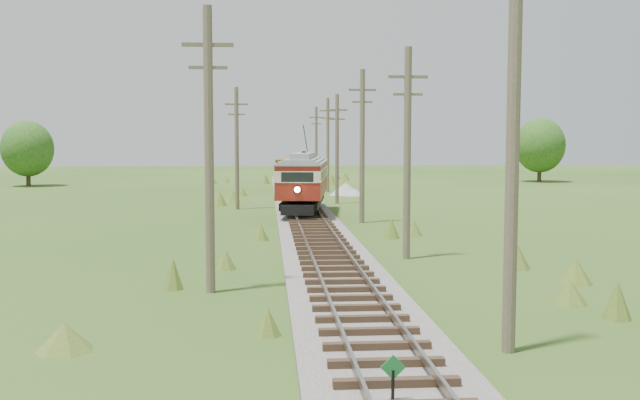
{
  "coord_description": "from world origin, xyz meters",
  "views": [
    {
      "loc": [
        -2.39,
        -10.6,
        4.81
      ],
      "look_at": [
        0.0,
        21.43,
        2.16
      ],
      "focal_mm": 40.0,
      "sensor_mm": 36.0,
      "label": 1
    }
  ],
  "objects": [
    {
      "name": "railbed_main",
      "position": [
        0.0,
        34.0,
        0.19
      ],
      "size": [
        3.6,
        96.0,
        0.57
      ],
      "color": "#605B54",
      "rests_on": "ground"
    },
    {
      "name": "switch_marker",
      "position": [
        -0.2,
        1.5,
        0.63
      ],
      "size": [
        0.45,
        0.06,
        1.08
      ],
      "color": "black",
      "rests_on": "ground"
    },
    {
      "name": "streetcar",
      "position": [
        -0.0,
        35.47,
        2.5
      ],
      "size": [
        4.02,
        11.72,
        5.3
      ],
      "rotation": [
        0.0,
        0.0,
        -0.12
      ],
      "color": "black",
      "rests_on": "ground"
    },
    {
      "name": "gondola",
      "position": [
        0.0,
        62.45,
        1.89
      ],
      "size": [
        3.18,
        7.62,
        2.46
      ],
      "rotation": [
        0.0,
        0.0,
        -0.11
      ],
      "color": "black",
      "rests_on": "ground"
    },
    {
      "name": "gravel_pile",
      "position": [
        4.78,
        52.67,
        0.52
      ],
      "size": [
        3.07,
        3.25,
        1.12
      ],
      "color": "gray",
      "rests_on": "ground"
    },
    {
      "name": "utility_pole_r_1",
      "position": [
        3.1,
        5.0,
        4.4
      ],
      "size": [
        0.3,
        0.3,
        8.8
      ],
      "color": "brown",
      "rests_on": "ground"
    },
    {
      "name": "utility_pole_r_2",
      "position": [
        3.3,
        18.0,
        4.42
      ],
      "size": [
        1.6,
        0.3,
        8.6
      ],
      "color": "brown",
      "rests_on": "ground"
    },
    {
      "name": "utility_pole_r_3",
      "position": [
        3.2,
        31.0,
        4.63
      ],
      "size": [
        1.6,
        0.3,
        9.0
      ],
      "color": "brown",
      "rests_on": "ground"
    },
    {
      "name": "utility_pole_r_4",
      "position": [
        3.0,
        44.0,
        4.32
      ],
      "size": [
        1.6,
        0.3,
        8.4
      ],
      "color": "brown",
      "rests_on": "ground"
    },
    {
      "name": "utility_pole_r_5",
      "position": [
        3.4,
        57.0,
        4.58
      ],
      "size": [
        1.6,
        0.3,
        8.9
      ],
      "color": "brown",
      "rests_on": "ground"
    },
    {
      "name": "utility_pole_r_6",
      "position": [
        3.2,
        70.0,
        4.47
      ],
      "size": [
        1.6,
        0.3,
        8.7
      ],
      "color": "brown",
      "rests_on": "ground"
    },
    {
      "name": "utility_pole_l_a",
      "position": [
        -4.2,
        12.0,
        4.63
      ],
      "size": [
        1.6,
        0.3,
        9.0
      ],
      "color": "brown",
      "rests_on": "ground"
    },
    {
      "name": "utility_pole_l_b",
      "position": [
        -4.5,
        40.0,
        4.42
      ],
      "size": [
        1.6,
        0.3,
        8.6
      ],
      "color": "brown",
      "rests_on": "ground"
    },
    {
      "name": "tree_mid_a",
      "position": [
        -28.0,
        68.0,
        4.02
      ],
      "size": [
        5.46,
        5.46,
        7.03
      ],
      "color": "#38281C",
      "rests_on": "ground"
    },
    {
      "name": "tree_mid_b",
      "position": [
        30.0,
        72.0,
        4.33
      ],
      "size": [
        5.88,
        5.88,
        7.57
      ],
      "color": "#38281C",
      "rests_on": "ground"
    }
  ]
}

